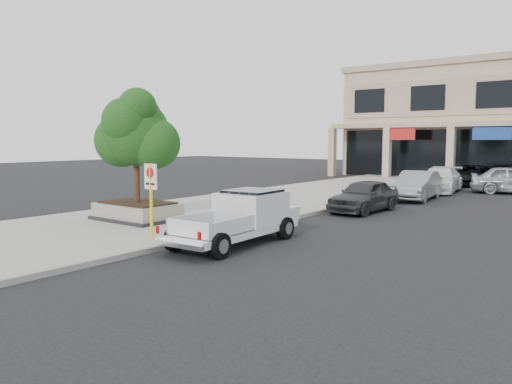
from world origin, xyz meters
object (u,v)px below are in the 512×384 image
(planter_tree, at_px, (141,133))
(lot_car_d, at_px, (510,175))
(pickup_truck, at_px, (234,218))
(curb_car_b, at_px, (417,185))
(curb_car_c, at_px, (440,180))
(planter, at_px, (138,211))
(curb_car_a, at_px, (364,196))
(curb_car_d, at_px, (470,175))
(no_parking_sign, at_px, (151,190))

(planter_tree, relative_size, lot_car_d, 0.80)
(pickup_truck, distance_m, curb_car_b, 14.56)
(curb_car_b, height_order, curb_car_c, curb_car_b)
(planter, bearing_deg, lot_car_d, 73.88)
(curb_car_a, height_order, curb_car_d, curb_car_a)
(planter, relative_size, lot_car_d, 0.64)
(planter, height_order, curb_car_c, curb_car_c)
(planter, bearing_deg, curb_car_a, 55.97)
(planter, bearing_deg, curb_car_d, 76.90)
(lot_car_d, bearing_deg, curb_car_b, -166.68)
(curb_car_b, relative_size, lot_car_d, 0.92)
(curb_car_a, distance_m, curb_car_b, 5.79)
(curb_car_c, xyz_separation_m, curb_car_d, (0.22, 5.92, -0.04))
(curb_car_b, bearing_deg, pickup_truck, -96.45)
(curb_car_b, xyz_separation_m, curb_car_c, (-0.26, 4.64, -0.01))
(curb_car_b, relative_size, curb_car_c, 0.89)
(planter_tree, height_order, curb_car_b, planter_tree)
(curb_car_a, bearing_deg, curb_car_c, 92.46)
(curb_car_b, bearing_deg, no_parking_sign, -103.98)
(planter_tree, height_order, curb_car_d, planter_tree)
(planter, bearing_deg, no_parking_sign, -32.75)
(curb_car_c, bearing_deg, lot_car_d, 67.59)
(pickup_truck, height_order, curb_car_d, pickup_truck)
(curb_car_b, distance_m, lot_car_d, 13.05)
(curb_car_a, distance_m, lot_car_d, 18.81)
(curb_car_c, relative_size, lot_car_d, 1.03)
(curb_car_d, bearing_deg, planter_tree, -99.28)
(no_parking_sign, bearing_deg, planter_tree, 144.23)
(curb_car_d, bearing_deg, pickup_truck, -87.08)
(curb_car_c, bearing_deg, planter, -113.42)
(planter, xyz_separation_m, lot_car_d, (7.73, 26.75, 0.22))
(pickup_truck, bearing_deg, curb_car_a, 87.02)
(curb_car_a, bearing_deg, planter_tree, -121.39)
(planter, distance_m, lot_car_d, 27.84)
(pickup_truck, bearing_deg, no_parking_sign, -149.81)
(no_parking_sign, relative_size, curb_car_d, 0.45)
(pickup_truck, xyz_separation_m, curb_car_a, (0.07, 8.77, -0.08))
(planter, xyz_separation_m, curb_car_b, (5.72, 13.85, 0.28))
(pickup_truck, distance_m, curb_car_c, 19.19)
(planter_tree, distance_m, curb_car_a, 9.91)
(no_parking_sign, xyz_separation_m, curb_car_c, (2.22, 20.57, -0.88))
(no_parking_sign, distance_m, lot_car_d, 29.19)
(planter, relative_size, planter_tree, 0.80)
(planter, height_order, curb_car_a, curb_car_a)
(planter_tree, relative_size, curb_car_c, 0.78)
(planter_tree, relative_size, no_parking_sign, 1.74)
(curb_car_a, bearing_deg, no_parking_sign, -99.82)
(curb_car_b, height_order, curb_car_d, curb_car_b)
(no_parking_sign, xyz_separation_m, curb_car_d, (2.44, 26.49, -0.93))
(planter, height_order, curb_car_b, curb_car_b)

